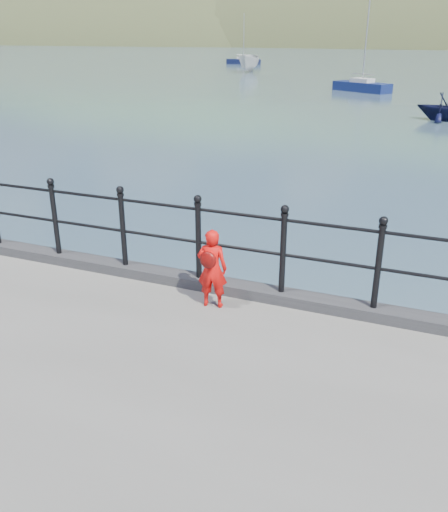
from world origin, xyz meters
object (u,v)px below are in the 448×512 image
at_px(launch_white, 249,63).
at_px(launch_navy, 443,107).
at_px(child, 212,268).
at_px(sailboat_port, 362,87).
at_px(railing, 240,238).
at_px(sailboat_left, 243,62).

distance_m(launch_white, launch_navy, 37.84).
xyz_separation_m(child, sailboat_port, (-4.04, 39.12, -1.20)).
height_order(launch_navy, sailboat_port, sailboat_port).
xyz_separation_m(railing, child, (-0.20, -0.46, -0.28)).
bearing_deg(launch_white, railing, -78.64).
bearing_deg(sailboat_left, railing, -68.84).
distance_m(child, launch_navy, 25.58).
height_order(railing, launch_navy, railing).
height_order(launch_white, sailboat_left, sailboat_left).
xyz_separation_m(launch_navy, sailboat_port, (-6.28, 13.65, -0.38)).
relative_size(launch_white, launch_navy, 1.92).
bearing_deg(sailboat_left, sailboat_port, -55.20).
distance_m(railing, launch_navy, 25.12).
bearing_deg(sailboat_left, child, -69.10).
bearing_deg(launch_white, sailboat_port, -56.22).
xyz_separation_m(launch_white, sailboat_port, (15.49, -17.30, -0.67)).
relative_size(sailboat_left, sailboat_port, 1.00).
height_order(launch_white, launch_navy, launch_white).
bearing_deg(child, sailboat_port, -94.72).
height_order(child, sailboat_left, sailboat_left).
xyz_separation_m(launch_navy, sailboat_left, (-28.13, 46.40, -0.38)).
distance_m(launch_navy, sailboat_left, 54.27).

